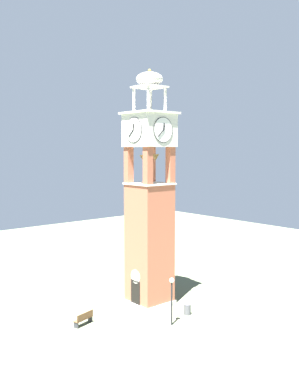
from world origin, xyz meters
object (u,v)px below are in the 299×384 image
object	(u,v)px
clock_tower	(149,210)
lamp_post	(172,292)
park_bench	(84,318)
trash_bin	(187,309)

from	to	relation	value
clock_tower	lamp_post	xyz separation A→B (m)	(4.30, -1.62, -5.29)
clock_tower	park_bench	xyz separation A→B (m)	(0.20, -6.39, -7.24)
clock_tower	trash_bin	bearing A→B (deg)	10.43
park_bench	clock_tower	bearing A→B (deg)	91.78
park_bench	trash_bin	bearing A→B (deg)	63.98
clock_tower	park_bench	world-z (taller)	clock_tower
clock_tower	trash_bin	xyz separation A→B (m)	(3.64, 0.67, -7.32)
lamp_post	trash_bin	world-z (taller)	lamp_post
lamp_post	trash_bin	bearing A→B (deg)	105.98
clock_tower	lamp_post	bearing A→B (deg)	-20.68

